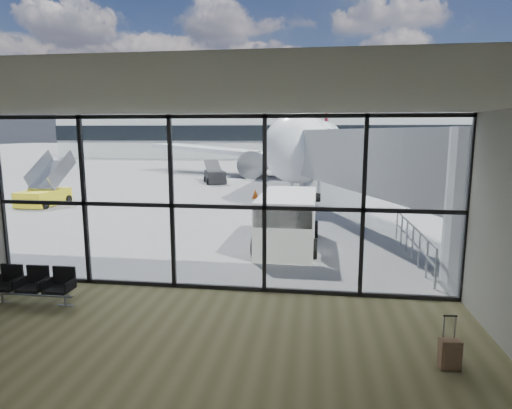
% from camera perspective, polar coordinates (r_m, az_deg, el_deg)
% --- Properties ---
extents(ground, '(220.00, 220.00, 0.00)m').
position_cam_1_polar(ground, '(50.65, 5.09, 4.93)').
color(ground, slate).
rests_on(ground, ground).
extents(lounge_shell, '(12.02, 8.01, 4.51)m').
position_cam_1_polar(lounge_shell, '(6.28, -15.06, -3.61)').
color(lounge_shell, brown).
rests_on(lounge_shell, ground).
extents(glass_curtain_wall, '(12.10, 0.12, 4.50)m').
position_cam_1_polar(glass_curtain_wall, '(10.85, -5.15, -0.03)').
color(glass_curtain_wall, white).
rests_on(glass_curtain_wall, ground).
extents(jet_bridge, '(8.00, 16.50, 4.33)m').
position_cam_1_polar(jet_bridge, '(17.72, 15.93, 5.02)').
color(jet_bridge, gray).
rests_on(jet_bridge, ground).
extents(apron_railing, '(0.06, 5.46, 1.11)m').
position_cam_1_polar(apron_railing, '(14.67, 20.20, -4.16)').
color(apron_railing, gray).
rests_on(apron_railing, ground).
extents(far_terminal, '(80.00, 12.20, 11.00)m').
position_cam_1_polar(far_terminal, '(72.46, 5.53, 9.63)').
color(far_terminal, '#ABABA6').
rests_on(far_terminal, ground).
extents(tree_0, '(4.95, 4.95, 7.12)m').
position_cam_1_polar(tree_0, '(95.09, -22.38, 9.19)').
color(tree_0, '#382619').
rests_on(tree_0, ground).
extents(tree_1, '(5.61, 5.61, 8.07)m').
position_cam_1_polar(tree_1, '(92.25, -19.14, 9.78)').
color(tree_1, '#382619').
rests_on(tree_1, ground).
extents(tree_2, '(6.27, 6.27, 9.03)m').
position_cam_1_polar(tree_2, '(89.73, -15.68, 10.36)').
color(tree_2, '#382619').
rests_on(tree_2, ground).
extents(tree_3, '(4.95, 4.95, 7.12)m').
position_cam_1_polar(tree_3, '(87.52, -11.99, 9.72)').
color(tree_3, '#382619').
rests_on(tree_3, ground).
extents(tree_4, '(5.61, 5.61, 8.07)m').
position_cam_1_polar(tree_4, '(85.70, -8.16, 10.26)').
color(tree_4, '#382619').
rests_on(tree_4, ground).
extents(tree_5, '(6.27, 6.27, 9.03)m').
position_cam_1_polar(tree_5, '(84.27, -4.17, 10.76)').
color(tree_5, '#382619').
rests_on(tree_5, ground).
extents(seating_row, '(2.00, 0.56, 0.88)m').
position_cam_1_polar(seating_row, '(11.69, -27.38, -9.27)').
color(seating_row, gray).
rests_on(seating_row, ground).
extents(suitcase, '(0.36, 0.28, 0.94)m').
position_cam_1_polar(suitcase, '(8.49, 24.45, -17.67)').
color(suitcase, brown).
rests_on(suitcase, ground).
extents(airliner, '(34.21, 39.67, 10.22)m').
position_cam_1_polar(airliner, '(41.42, 8.22, 8.16)').
color(airliner, white).
rests_on(airliner, ground).
extents(service_van, '(2.20, 4.41, 1.91)m').
position_cam_1_polar(service_van, '(15.22, 4.22, -2.10)').
color(service_van, silver).
rests_on(service_van, ground).
extents(belt_loader, '(2.57, 4.06, 1.77)m').
position_cam_1_polar(belt_loader, '(34.97, -5.53, 3.84)').
color(belt_loader, black).
rests_on(belt_loader, ground).
extents(mobile_stairs, '(1.96, 3.50, 2.41)m').
position_cam_1_polar(mobile_stairs, '(26.90, -26.35, 1.15)').
color(mobile_stairs, gold).
rests_on(mobile_stairs, ground).
extents(traffic_cone_a, '(0.44, 0.44, 0.62)m').
position_cam_1_polar(traffic_cone_a, '(26.62, -0.08, 1.45)').
color(traffic_cone_a, '#D6510B').
rests_on(traffic_cone_a, ground).
extents(traffic_cone_b, '(0.40, 0.40, 0.57)m').
position_cam_1_polar(traffic_cone_b, '(25.76, 5.37, 1.08)').
color(traffic_cone_b, '#FF440D').
rests_on(traffic_cone_b, ground).
extents(traffic_cone_c, '(0.44, 0.44, 0.63)m').
position_cam_1_polar(traffic_cone_c, '(27.76, 3.58, 1.77)').
color(traffic_cone_c, '#FF370D').
rests_on(traffic_cone_c, ground).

